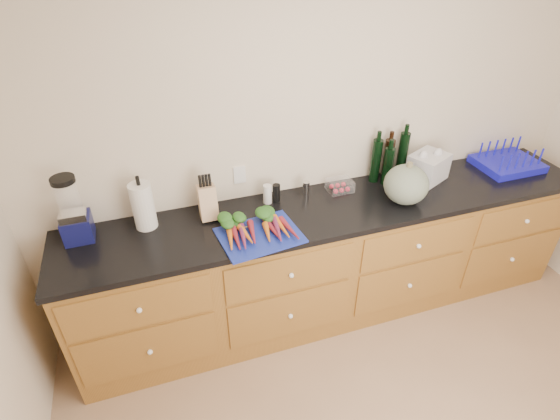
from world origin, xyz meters
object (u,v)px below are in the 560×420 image
object	(u,v)px
cutting_board	(260,235)
squash	(406,185)
blender_appliance	(73,213)
knife_block	(208,202)
tomato_box	(340,185)
carrots	(257,227)
dish_rack	(507,162)
paper_towel	(143,206)

from	to	relation	value
cutting_board	squash	world-z (taller)	squash
blender_appliance	knife_block	world-z (taller)	blender_appliance
tomato_box	carrots	bearing A→B (deg)	-157.44
knife_block	carrots	bearing A→B (deg)	-45.24
squash	dish_rack	size ratio (longest dim) A/B	0.65
dish_rack	tomato_box	bearing A→B (deg)	176.21
paper_towel	dish_rack	world-z (taller)	paper_towel
paper_towel	knife_block	xyz separation A→B (m)	(0.39, -0.02, -0.04)
squash	paper_towel	world-z (taller)	paper_towel
carrots	blender_appliance	bearing A→B (deg)	165.20
blender_appliance	paper_towel	xyz separation A→B (m)	(0.39, 0.00, -0.03)
knife_block	tomato_box	bearing A→B (deg)	1.85
carrots	tomato_box	bearing A→B (deg)	22.56
paper_towel	tomato_box	bearing A→B (deg)	0.44
blender_appliance	dish_rack	xyz separation A→B (m)	(3.06, -0.08, -0.14)
blender_appliance	tomato_box	bearing A→B (deg)	0.41
carrots	dish_rack	world-z (taller)	dish_rack
cutting_board	blender_appliance	world-z (taller)	blender_appliance
carrots	squash	xyz separation A→B (m)	(1.03, 0.02, 0.09)
squash	paper_towel	xyz separation A→B (m)	(-1.66, 0.26, 0.02)
paper_towel	tomato_box	distance (m)	1.32
tomato_box	paper_towel	bearing A→B (deg)	-179.56
squash	knife_block	xyz separation A→B (m)	(-1.28, 0.24, -0.02)
knife_block	blender_appliance	bearing A→B (deg)	178.68
paper_towel	blender_appliance	bearing A→B (deg)	-179.67
blender_appliance	paper_towel	size ratio (longest dim) A/B	1.39
carrots	paper_towel	size ratio (longest dim) A/B	1.42
knife_block	tomato_box	distance (m)	0.93
tomato_box	dish_rack	bearing A→B (deg)	-3.79
squash	blender_appliance	world-z (taller)	blender_appliance
tomato_box	squash	bearing A→B (deg)	-37.33
cutting_board	knife_block	world-z (taller)	knife_block
cutting_board	knife_block	xyz separation A→B (m)	(-0.25, 0.30, 0.10)
carrots	squash	size ratio (longest dim) A/B	1.45
cutting_board	carrots	world-z (taller)	carrots
carrots	blender_appliance	distance (m)	1.07
cutting_board	tomato_box	size ratio (longest dim) A/B	2.81
cutting_board	knife_block	size ratio (longest dim) A/B	2.18
squash	blender_appliance	xyz separation A→B (m)	(-2.05, 0.25, 0.05)
blender_appliance	paper_towel	distance (m)	0.39
cutting_board	paper_towel	size ratio (longest dim) A/B	1.59
squash	tomato_box	bearing A→B (deg)	142.67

